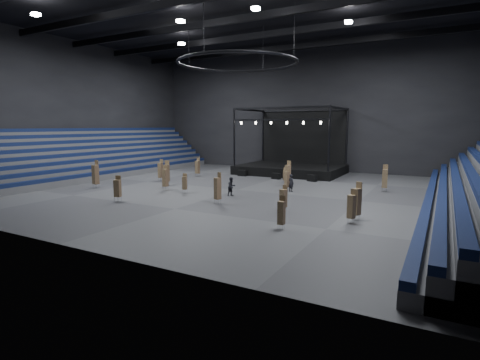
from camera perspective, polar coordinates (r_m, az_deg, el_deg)
The scene contains 31 objects.
floor at distance 39.59m, azimuth -0.36°, elevation -1.50°, with size 50.00×50.00×0.00m, color #424244.
ceiling at distance 40.62m, azimuth -0.38°, elevation 24.39°, with size 50.00×42.00×0.20m, color black.
wall_back at distance 58.32m, azimuth 9.88°, elevation 10.38°, with size 50.00×0.20×18.00m, color black.
wall_front at distance 23.16m, azimuth -27.27°, elevation 13.05°, with size 50.00×0.20×18.00m, color black.
wall_left at distance 55.69m, azimuth -23.84°, elevation 9.92°, with size 0.20×42.00×18.00m, color black.
bleachers_left at distance 54.25m, azimuth -22.06°, elevation 2.38°, with size 7.20×40.00×6.40m.
stage at distance 54.04m, azimuth 8.04°, elevation 2.58°, with size 14.00×10.00×9.20m.
truss_ring at distance 39.52m, azimuth -0.38°, elevation 17.41°, with size 12.30×12.30×5.15m.
roof_girders at distance 40.41m, azimuth -0.38°, elevation 23.30°, with size 49.00×30.35×0.70m.
floodlights at distance 36.93m, azimuth -3.68°, elevation 23.77°, with size 28.60×16.60×0.25m.
flight_case_left at distance 50.55m, azimuth 0.32°, elevation 1.07°, with size 1.18×0.59×0.78m, color black.
flight_case_mid at distance 47.78m, azimuth 5.53°, elevation 0.60°, with size 1.13×0.57×0.75m, color black.
flight_case_right at distance 46.42m, azimuth 10.93°, elevation 0.29°, with size 1.20×0.60×0.80m, color black.
chair_stack_0 at distance 39.97m, azimuth -11.31°, elevation 0.41°, with size 0.50×0.50×2.69m.
chair_stack_1 at distance 42.45m, azimuth 7.31°, elevation 1.05°, with size 0.61×0.61×2.83m.
chair_stack_2 at distance 35.03m, azimuth -18.16°, elevation -1.15°, with size 0.67×0.67×2.33m.
chair_stack_3 at distance 27.96m, azimuth 17.37°, elevation -3.06°, with size 0.64×0.64×2.77m.
chair_stack_4 at distance 50.31m, azimuth -6.49°, elevation 2.02°, with size 0.51×0.51×2.51m.
chair_stack_5 at distance 29.54m, azimuth 6.63°, elevation -2.70°, with size 0.58×0.58×2.12m.
chair_stack_6 at distance 24.52m, azimuth 6.34°, elevation -4.89°, with size 0.43×0.43×2.25m.
chair_stack_7 at distance 39.37m, azimuth 7.20°, elevation 0.14°, with size 0.55×0.55×2.36m.
chair_stack_8 at distance 44.31m, azimuth 6.89°, elevation 0.78°, with size 0.52×0.52×1.86m.
chair_stack_9 at distance 32.43m, azimuth -3.42°, elevation -1.21°, with size 0.62×0.62×2.74m.
chair_stack_10 at distance 41.00m, azimuth 21.21°, elevation 0.29°, with size 0.56×0.56×2.80m.
chair_stack_11 at distance 42.94m, azimuth -11.13°, elevation 1.09°, with size 0.68×0.68×2.85m.
chair_stack_12 at distance 26.92m, azimuth 16.64°, elevation -3.82°, with size 0.58×0.58×2.41m.
chair_stack_13 at distance 46.85m, azimuth -12.01°, elevation 1.51°, with size 0.53×0.53×2.66m.
chair_stack_14 at distance 43.32m, azimuth -21.15°, elevation 0.85°, with size 0.58×0.58×3.05m.
chair_stack_15 at distance 38.04m, azimuth -8.43°, elevation -0.39°, with size 0.58×0.58×1.98m.
man_center at distance 38.70m, azimuth 7.79°, elevation -0.44°, with size 0.66×0.44×1.82m, color black.
crew_member at distance 36.02m, azimuth -1.29°, elevation -1.02°, with size 0.88×0.69×1.82m, color black.
Camera 1 is at (18.97, -34.10, 6.70)m, focal length 28.00 mm.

